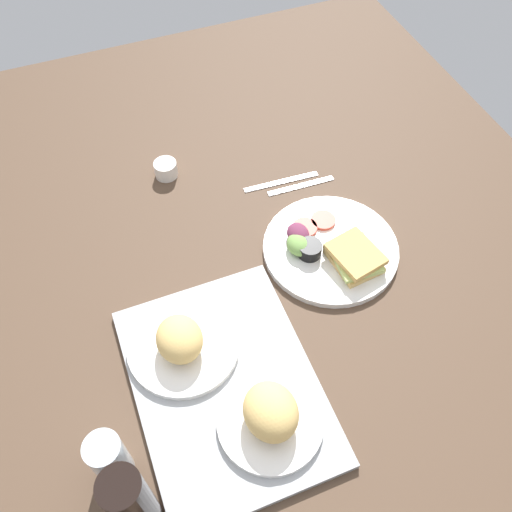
# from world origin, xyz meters

# --- Properties ---
(ground_plane) EXTENTS (1.90, 1.50, 0.03)m
(ground_plane) POSITION_xyz_m (0.00, 0.00, -0.01)
(ground_plane) COLOR #4C3828
(serving_tray) EXTENTS (0.45, 0.33, 0.02)m
(serving_tray) POSITION_xyz_m (-0.22, 0.18, 0.01)
(serving_tray) COLOR #9EA0A3
(serving_tray) RESTS_ON ground_plane
(bread_plate_near) EXTENTS (0.19, 0.19, 0.09)m
(bread_plate_near) POSITION_xyz_m (-0.32, 0.13, 0.05)
(bread_plate_near) COLOR white
(bread_plate_near) RESTS_ON serving_tray
(bread_plate_far) EXTENTS (0.22, 0.22, 0.08)m
(bread_plate_far) POSITION_xyz_m (-0.12, 0.24, 0.04)
(bread_plate_far) COLOR white
(bread_plate_far) RESTS_ON serving_tray
(plate_with_salad) EXTENTS (0.30, 0.30, 0.05)m
(plate_with_salad) POSITION_xyz_m (-0.00, -0.14, 0.02)
(plate_with_salad) COLOR white
(plate_with_salad) RESTS_ON ground_plane
(drinking_glass) EXTENTS (0.06, 0.06, 0.13)m
(drinking_glass) POSITION_xyz_m (-0.29, 0.41, 0.06)
(drinking_glass) COLOR silver
(drinking_glass) RESTS_ON ground_plane
(soda_bottle) EXTENTS (0.06, 0.06, 0.22)m
(soda_bottle) POSITION_xyz_m (-0.38, 0.39, 0.11)
(soda_bottle) COLOR black
(soda_bottle) RESTS_ON ground_plane
(espresso_cup) EXTENTS (0.06, 0.06, 0.04)m
(espresso_cup) POSITION_xyz_m (0.36, 0.14, 0.02)
(espresso_cup) COLOR silver
(espresso_cup) RESTS_ON ground_plane
(fork) EXTENTS (0.02, 0.17, 0.01)m
(fork) POSITION_xyz_m (0.20, -0.16, 0.00)
(fork) COLOR #B7B7BC
(fork) RESTS_ON ground_plane
(knife) EXTENTS (0.03, 0.19, 0.01)m
(knife) POSITION_xyz_m (0.23, -0.12, 0.00)
(knife) COLOR #B7B7BC
(knife) RESTS_ON ground_plane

